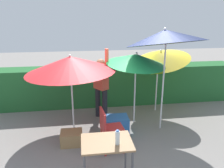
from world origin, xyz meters
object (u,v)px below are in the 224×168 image
at_px(folding_table, 107,147).
at_px(chair_plastic, 109,127).
at_px(crate_cardboard, 72,138).
at_px(umbrella_orange, 160,56).
at_px(umbrella_navy, 165,37).
at_px(cooler_box, 116,126).
at_px(umbrella_yellow, 136,59).
at_px(person_vendor, 101,84).
at_px(umbrella_rainbow, 70,64).
at_px(bottle_water, 118,137).

bearing_deg(folding_table, chair_plastic, 80.48).
bearing_deg(crate_cardboard, umbrella_orange, 31.24).
height_order(umbrella_navy, cooler_box, umbrella_navy).
height_order(crate_cardboard, folding_table, folding_table).
relative_size(umbrella_yellow, folding_table, 2.32).
bearing_deg(umbrella_yellow, umbrella_navy, -40.89).
bearing_deg(crate_cardboard, person_vendor, 57.71).
xyz_separation_m(umbrella_rainbow, cooler_box, (0.97, -0.41, -1.38)).
distance_m(umbrella_rainbow, chair_plastic, 1.64).
xyz_separation_m(cooler_box, folding_table, (-0.38, -1.48, 0.44)).
bearing_deg(umbrella_orange, umbrella_navy, -104.69).
bearing_deg(cooler_box, umbrella_rainbow, 157.20).
distance_m(person_vendor, bottle_water, 2.52).
height_order(umbrella_orange, bottle_water, umbrella_orange).
relative_size(umbrella_rainbow, chair_plastic, 2.27).
xyz_separation_m(umbrella_rainbow, umbrella_navy, (2.06, -0.24, 0.59)).
bearing_deg(chair_plastic, folding_table, -99.52).
relative_size(umbrella_rainbow, bottle_water, 8.41).
relative_size(chair_plastic, folding_table, 1.11).
bearing_deg(cooler_box, folding_table, -104.59).
bearing_deg(person_vendor, crate_cardboard, -122.29).
relative_size(umbrella_yellow, person_vendor, 0.99).
relative_size(umbrella_navy, crate_cardboard, 5.60).
xyz_separation_m(chair_plastic, folding_table, (-0.15, -0.91, 0.16)).
bearing_deg(cooler_box, person_vendor, 104.66).
relative_size(person_vendor, chair_plastic, 2.11).
xyz_separation_m(person_vendor, bottle_water, (0.02, -2.52, -0.05)).
bearing_deg(chair_plastic, umbrella_yellow, 55.68).
distance_m(umbrella_orange, chair_plastic, 2.60).
height_order(umbrella_rainbow, chair_plastic, umbrella_rainbow).
distance_m(umbrella_yellow, person_vendor, 1.13).
xyz_separation_m(person_vendor, chair_plastic, (0.02, -1.51, -0.42)).
bearing_deg(umbrella_navy, cooler_box, -171.42).
relative_size(person_vendor, cooler_box, 3.45).
relative_size(umbrella_orange, person_vendor, 1.07).
bearing_deg(umbrella_navy, folding_table, -131.94).
xyz_separation_m(umbrella_yellow, chair_plastic, (-0.80, -1.18, -1.12)).
height_order(umbrella_orange, cooler_box, umbrella_orange).
distance_m(cooler_box, crate_cardboard, 1.03).
xyz_separation_m(umbrella_yellow, person_vendor, (-0.82, 0.34, -0.70)).
bearing_deg(umbrella_navy, umbrella_yellow, 139.11).
height_order(person_vendor, folding_table, person_vendor).
relative_size(umbrella_rainbow, folding_table, 2.52).
bearing_deg(umbrella_yellow, cooler_box, -133.09).
xyz_separation_m(person_vendor, folding_table, (-0.14, -2.43, -0.26)).
height_order(person_vendor, cooler_box, person_vendor).
height_order(umbrella_rainbow, person_vendor, person_vendor).
height_order(umbrella_orange, umbrella_navy, umbrella_navy).
relative_size(umbrella_navy, chair_plastic, 2.88).
height_order(umbrella_yellow, cooler_box, umbrella_yellow).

